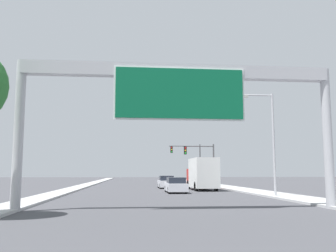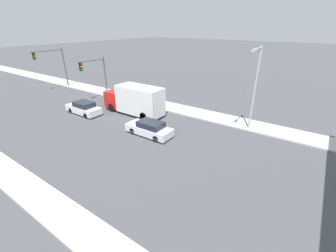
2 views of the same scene
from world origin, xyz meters
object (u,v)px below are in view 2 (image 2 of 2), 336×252
object	(u,v)px
car_mid_left	(149,129)
traffic_light_near_intersection	(97,71)
truck_box_primary	(135,100)
car_near_right	(84,108)
traffic_light_mid_block	(55,62)
street_lamp_right	(255,83)

from	to	relation	value
car_mid_left	traffic_light_near_intersection	size ratio (longest dim) A/B	0.82
car_mid_left	truck_box_primary	size ratio (longest dim) A/B	0.60
car_near_right	traffic_light_near_intersection	distance (m)	7.15
traffic_light_mid_block	traffic_light_near_intersection	bearing A→B (deg)	-88.80
car_mid_left	street_lamp_right	xyz separation A→B (m)	(6.50, -7.52, 4.17)
car_near_right	truck_box_primary	size ratio (longest dim) A/B	0.60
traffic_light_near_intersection	truck_box_primary	bearing A→B (deg)	-101.98
traffic_light_mid_block	street_lamp_right	bearing A→B (deg)	-87.50
traffic_light_near_intersection	car_mid_left	bearing A→B (deg)	-111.39
traffic_light_mid_block	car_mid_left	bearing A→B (deg)	-102.26
traffic_light_mid_block	street_lamp_right	distance (m)	31.21
car_near_right	traffic_light_near_intersection	xyz separation A→B (m)	(5.35, 3.55, 3.15)
car_near_right	traffic_light_near_intersection	bearing A→B (deg)	33.59
car_mid_left	car_near_right	bearing A→B (deg)	90.00
truck_box_primary	street_lamp_right	size ratio (longest dim) A/B	0.96
truck_box_primary	traffic_light_mid_block	size ratio (longest dim) A/B	1.22
car_near_right	truck_box_primary	xyz separation A→B (m)	(3.50, -5.16, 1.03)
car_mid_left	traffic_light_mid_block	distance (m)	24.49
car_near_right	traffic_light_mid_block	world-z (taller)	traffic_light_mid_block
car_mid_left	traffic_light_mid_block	world-z (taller)	traffic_light_mid_block
street_lamp_right	car_mid_left	bearing A→B (deg)	130.84
street_lamp_right	traffic_light_near_intersection	bearing A→B (deg)	93.12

